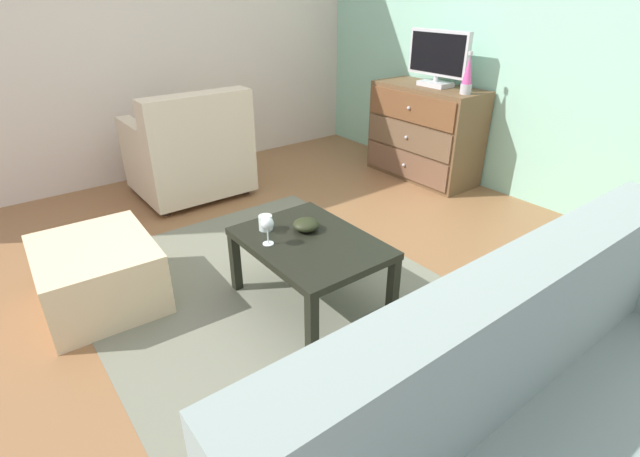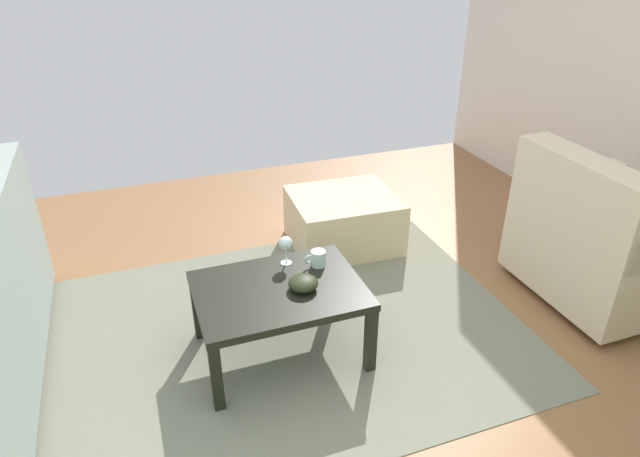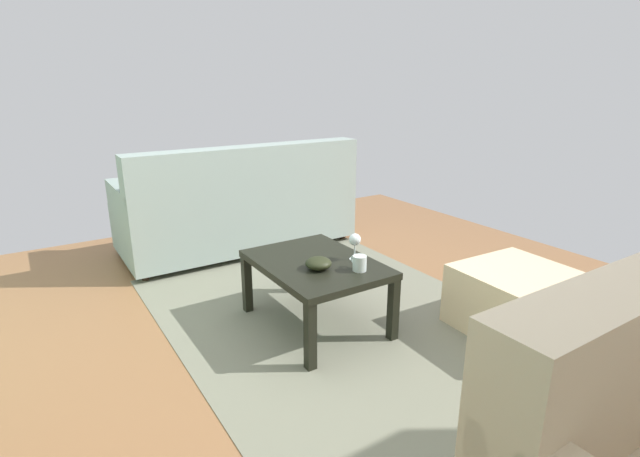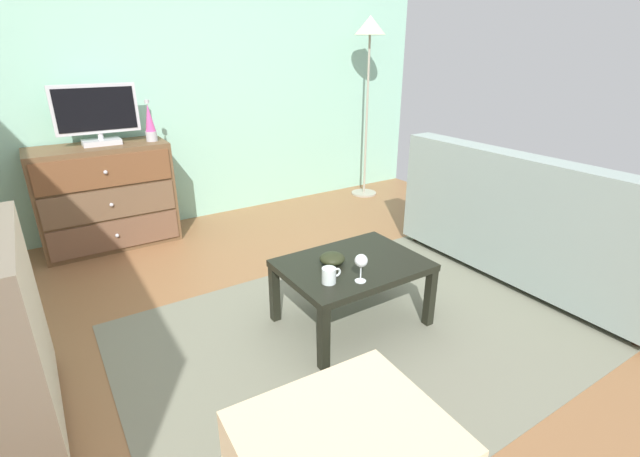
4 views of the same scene
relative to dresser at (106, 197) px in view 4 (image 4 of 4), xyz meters
name	(u,v)px [view 4 (image 4 of 4)]	position (x,y,z in m)	size (l,w,h in m)	color
ground_plane	(313,333)	(0.76, -1.99, -0.45)	(5.31, 5.09, 0.05)	#8F613C
wall_accent_rear	(174,71)	(0.76, 0.31, 0.94)	(5.31, 0.12, 2.73)	#96CDB3
area_rug	(361,335)	(0.96, -2.19, -0.42)	(2.60, 1.90, 0.01)	slate
dresser	(106,197)	(0.00, 0.00, 0.00)	(1.03, 0.49, 0.84)	brown
tv	(96,114)	(0.04, 0.02, 0.66)	(0.62, 0.18, 0.46)	silver
lava_lamp	(150,123)	(0.42, -0.04, 0.57)	(0.09, 0.09, 0.33)	#B7B7BC
coffee_table	(352,270)	(1.00, -2.04, -0.07)	(0.81, 0.60, 0.40)	black
wine_glass	(361,262)	(0.90, -2.25, 0.10)	(0.07, 0.07, 0.16)	silver
mug	(329,275)	(0.75, -2.17, 0.03)	(0.11, 0.08, 0.08)	silver
bowl_decorative	(332,258)	(0.89, -1.99, 0.02)	(0.15, 0.15, 0.07)	black
couch_large	(534,228)	(2.50, -2.22, -0.07)	(0.85, 1.92, 0.91)	#332319
standing_lamp	(370,44)	(2.66, -0.05, 1.17)	(0.32, 0.32, 1.85)	#A59E8C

